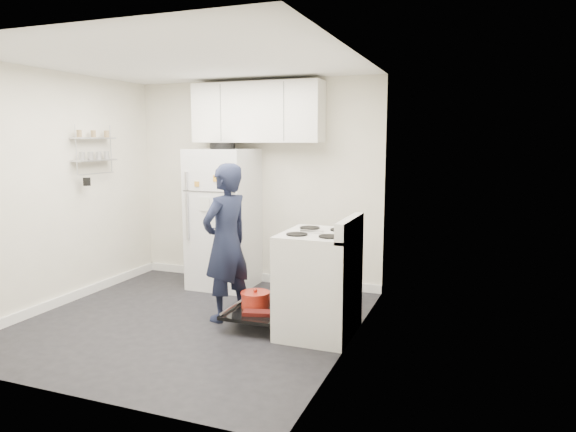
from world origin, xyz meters
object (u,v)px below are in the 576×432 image
at_px(electric_range, 318,284).
at_px(person, 226,242).
at_px(refrigerator, 224,218).
at_px(open_oven_door, 258,305).

xyz_separation_m(electric_range, person, (-0.96, 0.05, 0.31)).
relative_size(electric_range, refrigerator, 0.63).
bearing_deg(refrigerator, electric_range, -35.52).
height_order(open_oven_door, person, person).
relative_size(open_oven_door, refrigerator, 0.40).
xyz_separation_m(refrigerator, person, (0.58, -1.05, -0.06)).
relative_size(open_oven_door, person, 0.45).
height_order(refrigerator, person, refrigerator).
xyz_separation_m(open_oven_door, person, (-0.35, 0.03, 0.59)).
height_order(electric_range, open_oven_door, electric_range).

